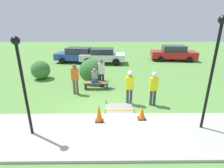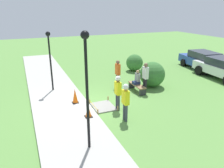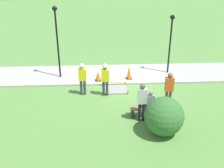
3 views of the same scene
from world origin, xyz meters
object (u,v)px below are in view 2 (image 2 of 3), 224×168
traffic_cone_near_patch (75,96)px  bystander_in_orange_shirt (118,72)px  traffic_cone_far_patch (88,111)px  worker_supervisor (126,99)px  park_bench (137,87)px  parked_car_blue (204,60)px  person_seated_on_bench (137,79)px  bystander_in_gray_shirt (145,76)px  parked_car_white (224,68)px  lamppost_far (50,52)px  worker_assistant (118,90)px  lamppost_near (87,76)px

traffic_cone_near_patch → bystander_in_orange_shirt: 3.62m
traffic_cone_far_patch → worker_supervisor: bearing=61.9°
park_bench → parked_car_blue: bearing=107.2°
worker_supervisor → traffic_cone_near_patch: bearing=-147.4°
person_seated_on_bench → bystander_in_orange_shirt: bystander_in_orange_shirt is taller
parked_car_blue → bystander_in_gray_shirt: bearing=-61.5°
bystander_in_gray_shirt → parked_car_blue: bearing=110.3°
parked_car_white → bystander_in_gray_shirt: bearing=-85.5°
parked_car_blue → traffic_cone_near_patch: bearing=-68.3°
person_seated_on_bench → lamppost_far: 5.51m
bystander_in_orange_shirt → worker_supervisor: bearing=-19.8°
worker_supervisor → worker_assistant: 1.20m
parked_car_blue → bystander_in_orange_shirt: bearing=-73.6°
lamppost_near → parked_car_white: 12.61m
traffic_cone_far_patch → bystander_in_gray_shirt: bystander_in_gray_shirt is taller
traffic_cone_far_patch → lamppost_far: bearing=-167.2°
traffic_cone_far_patch → park_bench: (-2.25, 3.83, -0.07)m
traffic_cone_near_patch → lamppost_near: (4.11, -0.49, 2.32)m
parked_car_blue → person_seated_on_bench: bearing=-65.2°
worker_supervisor → parked_car_blue: bearing=118.6°
lamppost_far → parked_car_white: (2.20, 11.96, -1.67)m
worker_assistant → parked_car_blue: 10.69m
traffic_cone_near_patch → worker_supervisor: (2.65, 1.69, 0.57)m
worker_assistant → bystander_in_orange_shirt: bearing=155.8°
bystander_in_orange_shirt → parked_car_white: 8.05m
person_seated_on_bench → bystander_in_orange_shirt: (-1.05, -0.84, 0.23)m
park_bench → lamppost_near: size_ratio=0.37×
person_seated_on_bench → lamppost_far: lamppost_far is taller
worker_assistant → lamppost_near: lamppost_near is taller
traffic_cone_near_patch → park_bench: size_ratio=0.51×
worker_assistant → parked_car_blue: (-4.25, 9.80, -0.29)m
bystander_in_gray_shirt → traffic_cone_near_patch: bearing=-88.8°
worker_supervisor → worker_assistant: (-1.19, 0.16, 0.01)m
bystander_in_gray_shirt → lamppost_near: size_ratio=0.44×
park_bench → parked_car_blue: 8.02m
worker_assistant → person_seated_on_bench: bearing=132.0°
traffic_cone_near_patch → park_bench: 4.03m
bystander_in_orange_shirt → lamppost_near: (5.68, -3.70, 1.78)m
traffic_cone_near_patch → worker_assistant: (1.46, 1.85, 0.58)m
traffic_cone_far_patch → parked_car_white: bearing=101.0°
worker_assistant → bystander_in_orange_shirt: (-3.03, 1.36, -0.04)m
worker_supervisor → bystander_in_orange_shirt: (-4.22, 1.52, -0.03)m
person_seated_on_bench → worker_supervisor: size_ratio=0.50×
person_seated_on_bench → lamppost_far: size_ratio=0.25×
park_bench → person_seated_on_bench: 0.50m
park_bench → worker_supervisor: bearing=-37.0°
worker_supervisor → lamppost_far: size_ratio=0.50×
person_seated_on_bench → bystander_in_gray_shirt: bystander_in_gray_shirt is taller
worker_assistant → lamppost_far: bearing=-146.1°
person_seated_on_bench → parked_car_blue: size_ratio=0.18×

